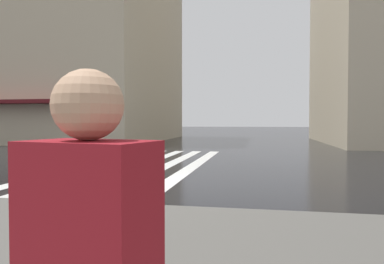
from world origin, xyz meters
name	(u,v)px	position (x,y,z in m)	size (l,w,h in m)	color
ground_plane	(171,184)	(0.00, 0.00, 0.00)	(220.00, 220.00, 0.00)	black
zebra_crossing	(143,164)	(4.00, 2.10, 0.00)	(13.00, 4.50, 0.01)	silver
haussmann_block_mid	(38,25)	(21.25, 18.21, 10.82)	(18.71, 24.04, 22.11)	beige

